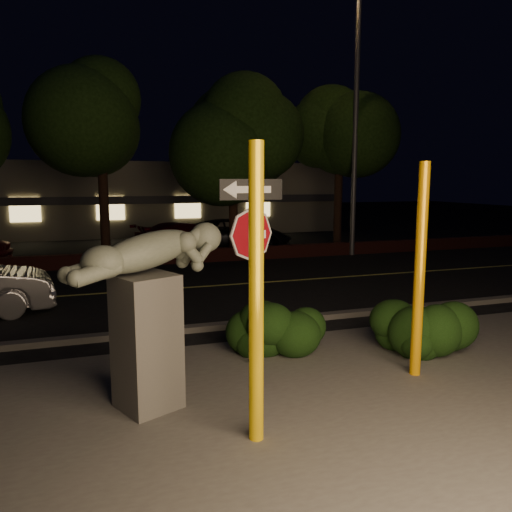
{
  "coord_description": "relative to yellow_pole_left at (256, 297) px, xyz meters",
  "views": [
    {
      "loc": [
        -3.07,
        -6.69,
        3.01
      ],
      "look_at": [
        -0.11,
        2.12,
        1.6
      ],
      "focal_mm": 35.0,
      "sensor_mm": 36.0,
      "label": 1
    }
  ],
  "objects": [
    {
      "name": "tree_far_c",
      "position": [
        3.83,
        14.32,
        3.94
      ],
      "size": [
        4.8,
        4.8,
        7.84
      ],
      "color": "black",
      "rests_on": "ground"
    },
    {
      "name": "road",
      "position": [
        1.33,
        8.52,
        -1.71
      ],
      "size": [
        80.0,
        8.0,
        0.01
      ],
      "primitive_type": "cube",
      "color": "black",
      "rests_on": "ground"
    },
    {
      "name": "hedge_far_right",
      "position": [
        3.71,
        1.71,
        -1.21
      ],
      "size": [
        1.68,
        1.34,
        1.01
      ],
      "primitive_type": "ellipsoid",
      "rotation": [
        0.0,
        0.0,
        0.33
      ],
      "color": "black",
      "rests_on": "ground"
    },
    {
      "name": "tree_far_d",
      "position": [
        8.83,
        14.82,
        3.7
      ],
      "size": [
        4.4,
        4.4,
        7.42
      ],
      "color": "black",
      "rests_on": "ground"
    },
    {
      "name": "ground",
      "position": [
        1.33,
        11.52,
        -1.72
      ],
      "size": [
        90.0,
        90.0,
        0.0
      ],
      "primitive_type": "plane",
      "color": "black",
      "rests_on": "ground"
    },
    {
      "name": "parking_lot",
      "position": [
        1.33,
        18.52,
        -1.71
      ],
      "size": [
        40.0,
        12.0,
        0.01
      ],
      "primitive_type": "cube",
      "color": "black",
      "rests_on": "ground"
    },
    {
      "name": "building",
      "position": [
        1.33,
        26.5,
        0.28
      ],
      "size": [
        22.0,
        10.2,
        4.0
      ],
      "color": "gray",
      "rests_on": "ground"
    },
    {
      "name": "signpost",
      "position": [
        0.69,
        2.28,
        0.44
      ],
      "size": [
        1.03,
        0.08,
        3.03
      ],
      "rotation": [
        0.0,
        0.0,
        0.01
      ],
      "color": "black",
      "rests_on": "ground"
    },
    {
      "name": "streetlight",
      "position": [
        8.13,
        12.55,
        4.42
      ],
      "size": [
        1.49,
        0.73,
        10.32
      ],
      "rotation": [
        0.0,
        0.0,
        0.33
      ],
      "color": "#505055",
      "rests_on": "ground"
    },
    {
      "name": "yellow_pole_left",
      "position": [
        0.0,
        0.0,
        0.0
      ],
      "size": [
        0.17,
        0.17,
        3.44
      ],
      "primitive_type": "cylinder",
      "color": "yellow",
      "rests_on": "ground"
    },
    {
      "name": "yellow_pole_right",
      "position": [
        2.97,
        1.07,
        -0.07
      ],
      "size": [
        0.16,
        0.16,
        3.29
      ],
      "primitive_type": "cylinder",
      "color": "#FFA808",
      "rests_on": "ground"
    },
    {
      "name": "lane_marking",
      "position": [
        1.33,
        8.52,
        -1.7
      ],
      "size": [
        80.0,
        0.12,
        0.0
      ],
      "primitive_type": "cube",
      "color": "#C8C350",
      "rests_on": "road"
    },
    {
      "name": "tree_far_b",
      "position": [
        -1.17,
        14.72,
        4.33
      ],
      "size": [
        5.2,
        5.2,
        8.41
      ],
      "color": "black",
      "rests_on": "ground"
    },
    {
      "name": "patio",
      "position": [
        1.33,
        0.52,
        -1.71
      ],
      "size": [
        14.0,
        6.0,
        0.02
      ],
      "primitive_type": "cube",
      "color": "#4C4944",
      "rests_on": "ground"
    },
    {
      "name": "parked_car_darkred",
      "position": [
        2.12,
        15.78,
        -1.09
      ],
      "size": [
        4.7,
        2.99,
        1.27
      ],
      "primitive_type": "imported",
      "rotation": [
        0.0,
        0.0,
        1.87
      ],
      "color": "#460A14",
      "rests_on": "ground"
    },
    {
      "name": "sculpture",
      "position": [
        -1.06,
        1.26,
        -0.22
      ],
      "size": [
        2.2,
        1.42,
        2.43
      ],
      "rotation": [
        0.0,
        0.0,
        0.42
      ],
      "color": "#4C4944",
      "rests_on": "ground"
    },
    {
      "name": "curb",
      "position": [
        1.33,
        4.42,
        -1.66
      ],
      "size": [
        80.0,
        0.25,
        0.12
      ],
      "primitive_type": "cube",
      "color": "#4C4944",
      "rests_on": "ground"
    },
    {
      "name": "hedge_center",
      "position": [
        1.41,
        2.58,
        -1.2
      ],
      "size": [
        2.08,
        1.16,
        1.03
      ],
      "primitive_type": "ellipsoid",
      "rotation": [
        0.0,
        0.0,
        -0.12
      ],
      "color": "black",
      "rests_on": "ground"
    },
    {
      "name": "brick_wall",
      "position": [
        1.33,
        12.82,
        -1.47
      ],
      "size": [
        40.0,
        0.35,
        0.5
      ],
      "primitive_type": "cube",
      "color": "#421815",
      "rests_on": "ground"
    },
    {
      "name": "parked_car_dark",
      "position": [
        4.27,
        15.65,
        -1.04
      ],
      "size": [
        5.28,
        3.37,
        1.36
      ],
      "primitive_type": "imported",
      "rotation": [
        0.0,
        0.0,
        1.32
      ],
      "color": "black",
      "rests_on": "ground"
    },
    {
      "name": "hedge_right",
      "position": [
        3.74,
        1.91,
        -1.14
      ],
      "size": [
        1.91,
        1.23,
        1.17
      ],
      "primitive_type": "ellipsoid",
      "rotation": [
        0.0,
        0.0,
        -0.16
      ],
      "color": "black",
      "rests_on": "ground"
    }
  ]
}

